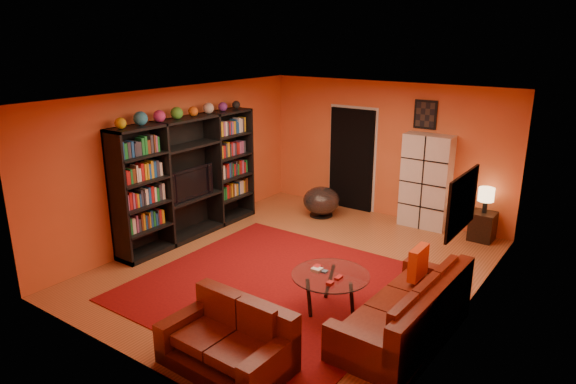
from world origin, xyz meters
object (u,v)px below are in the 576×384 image
Objects in this scene: loveseat at (231,340)px; table_lamp at (486,195)px; entertainment_unit at (189,178)px; side_table at (482,226)px; sofa at (411,312)px; storage_cabinet at (426,181)px; tv at (188,183)px; bowl_chair at (321,201)px; coffee_table at (330,278)px.

loveseat is 3.16× the size of table_lamp.
entertainment_unit reaches higher than side_table.
entertainment_unit is 1.35× the size of sofa.
entertainment_unit is at bearing -139.91° from storage_cabinet.
tv is at bearing -146.28° from table_lamp.
entertainment_unit is 3.15× the size of tv.
tv is 1.34× the size of bowl_chair.
bowl_chair is 1.43× the size of side_table.
storage_cabinet is at bearing 110.52° from sofa.
bowl_chair is 3.03m from table_lamp.
tv is at bearing 167.09° from coffee_table.
tv is 1.91× the size of side_table.
table_lamp is at bearing -56.28° from tv.
loveseat is at bearing -92.59° from storage_cabinet.
side_table is at bearing 93.71° from sofa.
sofa and loveseat have the same top height.
storage_cabinet is (-0.15, 3.64, 0.41)m from coffee_table.
entertainment_unit is 6.00× the size of side_table.
entertainment_unit is at bearing -147.33° from side_table.
coffee_table is (3.36, -0.84, -0.59)m from entertainment_unit.
bowl_chair is at bearing 123.55° from coffee_table.
tv is at bearing -138.68° from storage_cabinet.
storage_cabinet is (-1.21, 3.55, 0.58)m from sofa.
entertainment_unit reaches higher than storage_cabinet.
table_lamp reaches higher than sofa.
entertainment_unit reaches higher than table_lamp.
tv is 4.47m from sofa.
entertainment_unit is at bearing -121.94° from bowl_chair.
sofa is (4.36, -0.67, -0.71)m from tv.
coffee_table is at bearing -56.45° from bowl_chair.
bowl_chair is at bearing 21.94° from loveseat.
loveseat reaches higher than bowl_chair.
storage_cabinet reaches higher than loveseat.
loveseat is (3.01, -2.34, -0.71)m from tv.
storage_cabinet reaches higher than bowl_chair.
entertainment_unit is at bearing 53.26° from loveseat.
tv is 0.68× the size of loveseat.
sofa is 4.46× the size of side_table.
entertainment_unit reaches higher than coffee_table.
storage_cabinet is 3.46× the size of side_table.
side_table is 0.56m from table_lamp.
entertainment_unit is 2.14× the size of loveseat.
side_table is (4.24, 2.83, -0.74)m from tv.
bowl_chair is (1.31, 2.26, -0.68)m from tv.
storage_cabinet is 2.43× the size of bowl_chair.
sofa is 3.50m from side_table.
loveseat is 1.40× the size of coffee_table.
sofa reaches higher than side_table.
coffee_table is 3.62m from bowl_chair.
loveseat is at bearing -127.22° from sofa.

